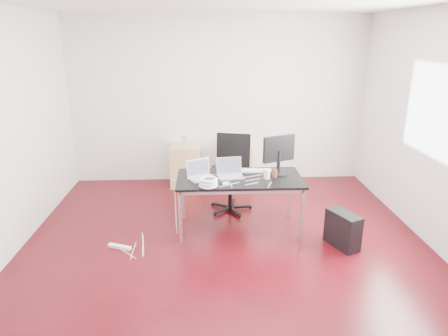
{
  "coord_description": "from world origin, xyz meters",
  "views": [
    {
      "loc": [
        -0.23,
        -4.28,
        2.47
      ],
      "look_at": [
        0.0,
        0.55,
        0.85
      ],
      "focal_mm": 32.0,
      "sensor_mm": 36.0,
      "label": 1
    }
  ],
  "objects_px": {
    "office_chair": "(231,169)",
    "filing_cabinet_right": "(237,164)",
    "desk": "(239,181)",
    "filing_cabinet_left": "(185,165)",
    "pc_tower": "(343,230)"
  },
  "relations": [
    {
      "from": "office_chair",
      "to": "filing_cabinet_right",
      "type": "relative_size",
      "value": 1.54
    },
    {
      "from": "filing_cabinet_right",
      "to": "office_chair",
      "type": "bearing_deg",
      "value": -98.94
    },
    {
      "from": "desk",
      "to": "filing_cabinet_right",
      "type": "relative_size",
      "value": 2.29
    },
    {
      "from": "filing_cabinet_left",
      "to": "pc_tower",
      "type": "relative_size",
      "value": 1.56
    },
    {
      "from": "desk",
      "to": "office_chair",
      "type": "xyz_separation_m",
      "value": [
        -0.06,
        0.7,
        -0.07
      ]
    },
    {
      "from": "desk",
      "to": "filing_cabinet_left",
      "type": "xyz_separation_m",
      "value": [
        -0.78,
        1.71,
        -0.33
      ]
    },
    {
      "from": "filing_cabinet_right",
      "to": "pc_tower",
      "type": "xyz_separation_m",
      "value": [
        1.12,
        -2.23,
        -0.13
      ]
    },
    {
      "from": "filing_cabinet_left",
      "to": "office_chair",
      "type": "bearing_deg",
      "value": -54.65
    },
    {
      "from": "office_chair",
      "to": "pc_tower",
      "type": "bearing_deg",
      "value": -30.1
    },
    {
      "from": "desk",
      "to": "pc_tower",
      "type": "xyz_separation_m",
      "value": [
        1.22,
        -0.51,
        -0.46
      ]
    },
    {
      "from": "pc_tower",
      "to": "office_chair",
      "type": "bearing_deg",
      "value": 112.15
    },
    {
      "from": "desk",
      "to": "filing_cabinet_left",
      "type": "bearing_deg",
      "value": 114.45
    },
    {
      "from": "filing_cabinet_right",
      "to": "filing_cabinet_left",
      "type": "bearing_deg",
      "value": 180.0
    },
    {
      "from": "filing_cabinet_left",
      "to": "filing_cabinet_right",
      "type": "distance_m",
      "value": 0.88
    },
    {
      "from": "desk",
      "to": "filing_cabinet_right",
      "type": "height_order",
      "value": "desk"
    }
  ]
}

